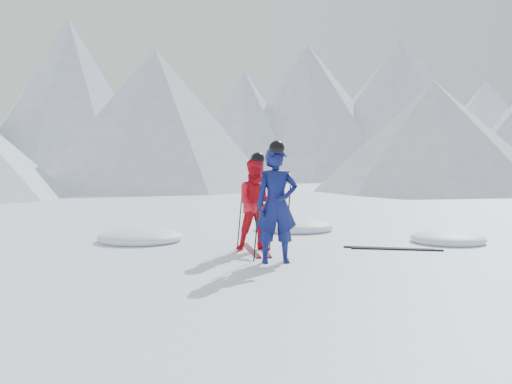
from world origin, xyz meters
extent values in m
plane|color=white|center=(0.00, 0.00, 0.00)|extent=(160.00, 160.00, 0.00)
cone|color=#B2BCD1|center=(-11.51, 40.48, 7.17)|extent=(23.96, 23.96, 14.35)
cone|color=#B2BCD1|center=(-5.08, 51.27, 5.96)|extent=(17.69, 17.69, 11.93)
cone|color=#B2BCD1|center=(4.51, 43.52, 5.42)|extent=(19.63, 19.63, 10.85)
cone|color=#B2BCD1|center=(11.74, 46.25, 7.07)|extent=(23.31, 23.31, 14.15)
cone|color=#B2BCD1|center=(21.49, 44.84, 7.44)|extent=(28.94, 28.94, 14.88)
cone|color=silver|center=(31.93, 45.34, 5.38)|extent=(24.45, 24.45, 10.76)
cone|color=#B2BCD1|center=(12.00, 20.00, 3.25)|extent=(14.00, 14.00, 6.50)
cone|color=#B2BCD1|center=(-4.00, 26.00, 4.50)|extent=(16.00, 16.00, 9.00)
imported|color=#0D1553|center=(-1.92, -0.87, 0.95)|extent=(0.72, 0.49, 1.91)
imported|color=red|center=(-2.01, 0.39, 0.87)|extent=(0.87, 0.70, 1.74)
cylinder|color=black|center=(-2.22, -0.72, 0.64)|extent=(0.13, 0.09, 1.27)
cylinder|color=black|center=(-1.67, -0.62, 0.64)|extent=(0.13, 0.07, 1.27)
cylinder|color=black|center=(-2.31, 0.64, 0.58)|extent=(0.12, 0.09, 1.16)
cylinder|color=black|center=(-1.71, 0.54, 0.58)|extent=(0.12, 0.08, 1.16)
cube|color=black|center=(-2.13, 0.39, 0.01)|extent=(0.11, 1.70, 0.03)
cube|color=black|center=(-1.89, 0.39, 0.01)|extent=(0.23, 1.70, 0.03)
cube|color=black|center=(0.50, 0.16, 0.01)|extent=(1.61, 0.72, 0.03)
cube|color=black|center=(0.60, 0.01, 0.01)|extent=(1.63, 0.66, 0.03)
ellipsoid|color=white|center=(-4.22, 2.05, 0.00)|extent=(1.78, 1.78, 0.39)
ellipsoid|color=white|center=(2.06, 0.74, 0.00)|extent=(1.53, 1.53, 0.34)
ellipsoid|color=white|center=(-0.56, 3.34, 0.00)|extent=(1.93, 1.93, 0.42)
camera|label=1|loc=(-3.82, -9.54, 1.63)|focal=38.00mm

